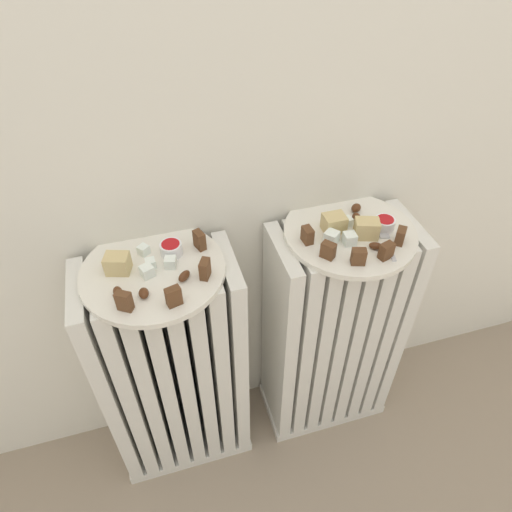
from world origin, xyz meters
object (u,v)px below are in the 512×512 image
Objects in this scene: radiator_left at (174,372)px; plate_left at (153,271)px; jam_bowl_left at (171,248)px; jam_bowl_right at (384,223)px; plate_right at (350,233)px; fork at (387,243)px; radiator_right at (332,334)px.

plate_left reaches higher than radiator_left.
radiator_left is 15.36× the size of jam_bowl_left.
jam_bowl_right is at bearing -1.65° from plate_left.
plate_right is 6.45× the size of jam_bowl_left.
plate_right is (0.41, 0.00, 0.00)m from plate_left.
jam_bowl_right reaches higher than fork.
jam_bowl_left is at bearing 37.13° from plate_left.
radiator_right is 0.34m from plate_right.
jam_bowl_left is at bearing 175.08° from plate_right.
plate_left is 6.47× the size of jam_bowl_right.
jam_bowl_right is 0.05m from fork.
plate_left is at bearing -142.87° from jam_bowl_left.
radiator_left is 0.53m from plate_right.
jam_bowl_left is at bearing 175.08° from radiator_right.
jam_bowl_right is at bearing -5.93° from jam_bowl_left.
jam_bowl_left reaches higher than plate_left.
radiator_right is at bearing 0.00° from radiator_left.
fork reaches higher than plate_right.
radiator_right is 2.38× the size of plate_left.
plate_right is 0.07m from jam_bowl_right.
radiator_right is 15.41× the size of jam_bowl_right.
jam_bowl_right is (0.48, -0.01, 0.02)m from plate_left.
radiator_right is 7.23× the size of fork.
radiator_left is at bearing -180.00° from plate_right.
radiator_right is at bearing -4.92° from jam_bowl_left.
plate_left is 6.45× the size of jam_bowl_left.
fork reaches higher than radiator_right.
jam_bowl_left is 0.47× the size of fork.
fork reaches higher than plate_left.
fork is (0.05, -0.06, 0.01)m from plate_right.
radiator_left is 0.36m from jam_bowl_left.
radiator_right is 0.51m from jam_bowl_left.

